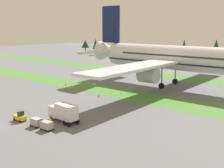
{
  "coord_description": "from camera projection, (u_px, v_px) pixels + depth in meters",
  "views": [
    {
      "loc": [
        47.62,
        -22.06,
        17.64
      ],
      "look_at": [
        4.53,
        29.61,
        4.0
      ],
      "focal_mm": 45.09,
      "sensor_mm": 36.0,
      "label": 1
    }
  ],
  "objects": [
    {
      "name": "grass_strip_near",
      "position": [
        115.0,
        92.0,
        77.49
      ],
      "size": [
        320.0,
        10.58,
        0.01
      ],
      "primitive_type": "cube",
      "color": "#4C8438",
      "rests_on": "ground"
    },
    {
      "name": "grass_strip_far",
      "position": [
        173.0,
        76.0,
        102.45
      ],
      "size": [
        320.0,
        10.58,
        0.01
      ],
      "primitive_type": "cube",
      "color": "#4C8438",
      "rests_on": "ground"
    },
    {
      "name": "airliner",
      "position": [
        178.0,
        58.0,
        81.99
      ],
      "size": [
        59.79,
        73.79,
        24.64
      ],
      "rotation": [
        0.0,
        0.0,
        -1.56
      ],
      "color": "white",
      "rests_on": "ground"
    },
    {
      "name": "baggage_tug",
      "position": [
        20.0,
        117.0,
        53.69
      ],
      "size": [
        2.64,
        1.39,
        1.97
      ],
      "rotation": [
        0.0,
        0.0,
        1.6
      ],
      "color": "yellow",
      "rests_on": "ground"
    },
    {
      "name": "cargo_dolly_lead",
      "position": [
        36.0,
        122.0,
        50.64
      ],
      "size": [
        2.25,
        1.57,
        1.55
      ],
      "rotation": [
        0.0,
        0.0,
        1.6
      ],
      "color": "#A3A3A8",
      "rests_on": "ground"
    },
    {
      "name": "cargo_dolly_second",
      "position": [
        47.0,
        125.0,
        48.9
      ],
      "size": [
        2.25,
        1.57,
        1.55
      ],
      "rotation": [
        0.0,
        0.0,
        1.6
      ],
      "color": "#A3A3A8",
      "rests_on": "ground"
    },
    {
      "name": "catering_truck",
      "position": [
        63.0,
        112.0,
        53.03
      ],
      "size": [
        7.14,
        2.93,
        3.58
      ],
      "rotation": [
        0.0,
        0.0,
        1.48
      ],
      "color": "silver",
      "rests_on": "ground"
    },
    {
      "name": "ground_crew_marshaller",
      "position": [
        50.0,
        122.0,
        50.16
      ],
      "size": [
        0.36,
        0.52,
        1.74
      ],
      "rotation": [
        0.0,
        0.0,
        1.16
      ],
      "color": "black",
      "rests_on": "ground"
    },
    {
      "name": "taxiway_marker_0",
      "position": [
        99.0,
        96.0,
        72.46
      ],
      "size": [
        0.44,
        0.44,
        0.6
      ],
      "primitive_type": "cone",
      "color": "orange",
      "rests_on": "ground"
    },
    {
      "name": "taxiway_marker_1",
      "position": [
        81.0,
        89.0,
        79.79
      ],
      "size": [
        0.44,
        0.44,
        0.68
      ],
      "primitive_type": "cone",
      "color": "orange",
      "rests_on": "ground"
    },
    {
      "name": "taxiway_marker_2",
      "position": [
        65.0,
        84.0,
        86.87
      ],
      "size": [
        0.44,
        0.44,
        0.63
      ],
      "primitive_type": "cone",
      "color": "orange",
      "rests_on": "ground"
    },
    {
      "name": "taxiway_marker_3",
      "position": [
        68.0,
        91.0,
        78.46
      ],
      "size": [
        0.44,
        0.44,
        0.53
      ],
      "primitive_type": "cone",
      "color": "orange",
      "rests_on": "ground"
    },
    {
      "name": "distant_tree_line",
      "position": [
        221.0,
        51.0,
        134.34
      ],
      "size": [
        185.8,
        10.1,
        12.0
      ],
      "color": "#4C3823",
      "rests_on": "ground"
    }
  ]
}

